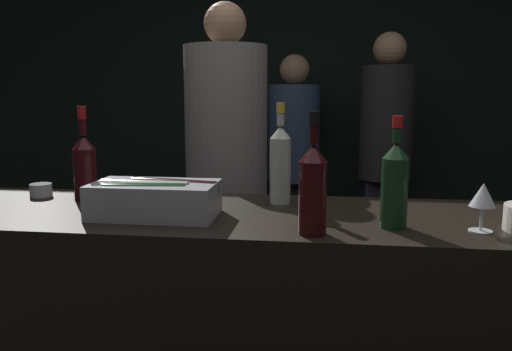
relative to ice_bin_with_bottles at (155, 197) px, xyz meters
name	(u,v)px	position (x,y,z in m)	size (l,w,h in m)	color
wall_back_chalkboard	(296,87)	(0.31, 2.49, 0.37)	(6.40, 0.06, 2.80)	black
bar_counter	(255,349)	(0.31, 0.09, -0.55)	(2.43, 0.61, 0.97)	black
ice_bin_with_bottles	(155,197)	(0.00, 0.00, 0.00)	(0.39, 0.21, 0.12)	#9EA0A5
wine_glass	(483,197)	(0.98, -0.05, 0.04)	(0.07, 0.07, 0.14)	silver
candle_votive	(41,190)	(-0.53, 0.24, -0.04)	(0.08, 0.08, 0.05)	silver
rose_wine_bottle	(280,162)	(0.38, 0.24, 0.09)	(0.07, 0.07, 0.36)	#9EA899
red_wine_bottle_burgundy	(395,183)	(0.74, -0.04, 0.07)	(0.08, 0.08, 0.33)	#143319
red_wine_bottle_tall	(85,165)	(-0.33, 0.21, 0.07)	(0.08, 0.08, 0.34)	black
red_wine_bottle_black_foil	(313,187)	(0.50, -0.14, 0.07)	(0.08, 0.08, 0.34)	black
person_in_hoodie	(293,157)	(0.32, 2.08, -0.13)	(0.37, 0.37, 1.62)	black
person_blond_tee	(385,152)	(0.94, 1.83, -0.06)	(0.34, 0.34, 1.73)	black
person_grey_polo	(227,164)	(0.04, 1.00, -0.03)	(0.42, 0.42, 1.80)	black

